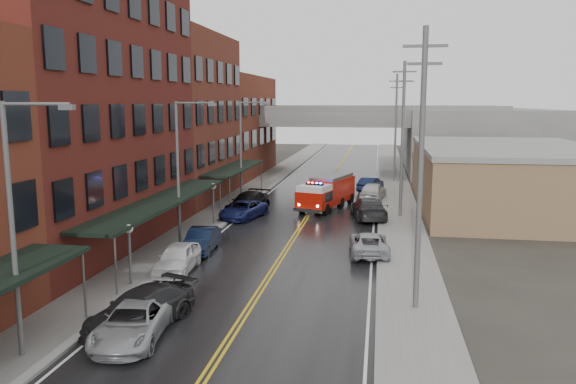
{
  "coord_description": "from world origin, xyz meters",
  "views": [
    {
      "loc": [
        5.48,
        -8.87,
        8.98
      ],
      "look_at": [
        -0.49,
        27.68,
        3.0
      ],
      "focal_mm": 35.0,
      "sensor_mm": 36.0,
      "label": 1
    }
  ],
  "objects": [
    {
      "name": "road",
      "position": [
        0.0,
        30.0,
        0.01
      ],
      "size": [
        11.0,
        160.0,
        0.02
      ],
      "primitive_type": "cube",
      "color": "black",
      "rests_on": "ground"
    },
    {
      "name": "sidewalk_left",
      "position": [
        -7.3,
        30.0,
        0.07
      ],
      "size": [
        3.0,
        160.0,
        0.15
      ],
      "primitive_type": "cube",
      "color": "slate",
      "rests_on": "ground"
    },
    {
      "name": "sidewalk_right",
      "position": [
        7.3,
        30.0,
        0.07
      ],
      "size": [
        3.0,
        160.0,
        0.15
      ],
      "primitive_type": "cube",
      "color": "slate",
      "rests_on": "ground"
    },
    {
      "name": "curb_left",
      "position": [
        -5.65,
        30.0,
        0.07
      ],
      "size": [
        0.3,
        160.0,
        0.15
      ],
      "primitive_type": "cube",
      "color": "gray",
      "rests_on": "ground"
    },
    {
      "name": "curb_right",
      "position": [
        5.65,
        30.0,
        0.07
      ],
      "size": [
        0.3,
        160.0,
        0.15
      ],
      "primitive_type": "cube",
      "color": "gray",
      "rests_on": "ground"
    },
    {
      "name": "brick_building_b",
      "position": [
        -13.3,
        23.0,
        9.0
      ],
      "size": [
        9.0,
        20.0,
        18.0
      ],
      "primitive_type": "cube",
      "color": "#561D16",
      "rests_on": "ground"
    },
    {
      "name": "brick_building_c",
      "position": [
        -13.3,
        40.5,
        7.5
      ],
      "size": [
        9.0,
        15.0,
        15.0
      ],
      "primitive_type": "cube",
      "color": "brown",
      "rests_on": "ground"
    },
    {
      "name": "brick_building_far",
      "position": [
        -13.3,
        58.0,
        6.0
      ],
      "size": [
        9.0,
        20.0,
        12.0
      ],
      "primitive_type": "cube",
      "color": "maroon",
      "rests_on": "ground"
    },
    {
      "name": "tan_building",
      "position": [
        16.0,
        40.0,
        2.5
      ],
      "size": [
        14.0,
        22.0,
        5.0
      ],
      "primitive_type": "cube",
      "color": "#926A4F",
      "rests_on": "ground"
    },
    {
      "name": "right_far_block",
      "position": [
        18.0,
        70.0,
        4.0
      ],
      "size": [
        18.0,
        30.0,
        8.0
      ],
      "primitive_type": "cube",
      "color": "slate",
      "rests_on": "ground"
    },
    {
      "name": "awning_1",
      "position": [
        -7.49,
        23.0,
        2.99
      ],
      "size": [
        2.6,
        18.0,
        3.09
      ],
      "color": "black",
      "rests_on": "ground"
    },
    {
      "name": "awning_2",
      "position": [
        -7.49,
        40.5,
        2.99
      ],
      "size": [
        2.6,
        13.0,
        3.09
      ],
      "color": "black",
      "rests_on": "ground"
    },
    {
      "name": "globe_lamp_1",
      "position": [
        -6.4,
        16.0,
        2.31
      ],
      "size": [
        0.44,
        0.44,
        3.12
      ],
      "color": "#59595B",
      "rests_on": "ground"
    },
    {
      "name": "globe_lamp_2",
      "position": [
        -6.4,
        30.0,
        2.31
      ],
      "size": [
        0.44,
        0.44,
        3.12
      ],
      "color": "#59595B",
      "rests_on": "ground"
    },
    {
      "name": "street_lamp_0",
      "position": [
        -6.55,
        8.0,
        5.19
      ],
      "size": [
        2.64,
        0.22,
        9.0
      ],
      "color": "#59595B",
      "rests_on": "ground"
    },
    {
      "name": "street_lamp_1",
      "position": [
        -6.55,
        24.0,
        5.19
      ],
      "size": [
        2.64,
        0.22,
        9.0
      ],
      "color": "#59595B",
      "rests_on": "ground"
    },
    {
      "name": "street_lamp_2",
      "position": [
        -6.55,
        40.0,
        5.19
      ],
      "size": [
        2.64,
        0.22,
        9.0
      ],
      "color": "#59595B",
      "rests_on": "ground"
    },
    {
      "name": "utility_pole_0",
      "position": [
        7.2,
        15.0,
        6.31
      ],
      "size": [
        1.8,
        0.24,
        12.0
      ],
      "color": "#59595B",
      "rests_on": "ground"
    },
    {
      "name": "utility_pole_1",
      "position": [
        7.2,
        35.0,
        6.31
      ],
      "size": [
        1.8,
        0.24,
        12.0
      ],
      "color": "#59595B",
      "rests_on": "ground"
    },
    {
      "name": "utility_pole_2",
      "position": [
        7.2,
        55.0,
        6.31
      ],
      "size": [
        1.8,
        0.24,
        12.0
      ],
      "color": "#59595B",
      "rests_on": "ground"
    },
    {
      "name": "overpass",
      "position": [
        0.0,
        62.0,
        5.99
      ],
      "size": [
        40.0,
        10.0,
        7.5
      ],
      "color": "slate",
      "rests_on": "ground"
    },
    {
      "name": "fire_truck",
      "position": [
        1.15,
        37.77,
        1.49
      ],
      "size": [
        4.66,
        7.88,
        2.74
      ],
      "rotation": [
        0.0,
        0.0,
        -0.3
      ],
      "color": "#B41408",
      "rests_on": "ground"
    },
    {
      "name": "parked_car_left_2",
      "position": [
        -3.6,
        10.16,
        0.69
      ],
      "size": [
        2.84,
        5.17,
        1.37
      ],
      "primitive_type": "imported",
      "rotation": [
        0.0,
        0.0,
        0.12
      ],
      "color": "#989C9F",
      "rests_on": "ground"
    },
    {
      "name": "parked_car_left_3",
      "position": [
        -3.83,
        11.33,
        0.76
      ],
      "size": [
        3.77,
        5.63,
        1.51
      ],
      "primitive_type": "imported",
      "rotation": [
        0.0,
        0.0,
        -0.35
      ],
      "color": "black",
      "rests_on": "ground"
    },
    {
      "name": "parked_car_left_4",
      "position": [
        -5.0,
        18.73,
        0.75
      ],
      "size": [
        2.04,
        4.51,
        1.5
      ],
      "primitive_type": "imported",
      "rotation": [
        0.0,
        0.0,
        0.06
      ],
      "color": "silver",
      "rests_on": "ground"
    },
    {
      "name": "parked_car_left_5",
      "position": [
        -5.0,
        22.8,
        0.71
      ],
      "size": [
        1.77,
        4.42,
        1.43
      ],
      "primitive_type": "imported",
      "rotation": [
        0.0,
        0.0,
        0.06
      ],
      "color": "black",
      "rests_on": "ground"
    },
    {
      "name": "parked_car_left_6",
      "position": [
        -4.82,
        32.69,
        0.68
      ],
      "size": [
        3.42,
        5.33,
        1.37
      ],
      "primitive_type": "imported",
      "rotation": [
        0.0,
        0.0,
        -0.25
      ],
      "color": "#161C53",
      "rests_on": "ground"
    },
    {
      "name": "parked_car_left_7",
      "position": [
        -5.0,
        34.97,
        0.82
      ],
      "size": [
        3.16,
        5.95,
        1.64
      ],
      "primitive_type": "imported",
      "rotation": [
        0.0,
        0.0,
        -0.16
      ],
      "color": "black",
      "rests_on": "ground"
    },
    {
      "name": "parked_car_right_0",
      "position": [
        5.0,
        23.8,
        0.67
      ],
      "size": [
        2.57,
        4.95,
        1.33
      ],
      "primitive_type": "imported",
      "rotation": [
        0.0,
        0.0,
        3.22
      ],
      "color": "#9D9FA5",
      "rests_on": "ground"
    },
    {
      "name": "parked_car_right_1",
      "position": [
        4.75,
        34.2,
        0.83
      ],
      "size": [
        3.29,
        6.06,
        1.67
      ],
      "primitive_type": "imported",
      "rotation": [
        0.0,
        0.0,
        3.32
      ],
      "color": "#2B2A2D",
      "rests_on": "ground"
    },
    {
      "name": "parked_car_right_2",
      "position": [
        5.0,
        42.48,
        0.84
      ],
      "size": [
        2.7,
        5.17,
        1.68
      ],
      "primitive_type": "imported",
      "rotation": [
        0.0,
        0.0,
        2.99
      ],
      "color": "silver",
      "rests_on": "ground"
    },
    {
      "name": "parked_car_right_3",
      "position": [
        4.67,
        47.8,
        0.72
      ],
      "size": [
        2.73,
        4.62,
        1.44
      ],
      "primitive_type": "imported",
      "rotation": [
        0.0,
        0.0,
        2.85
      ],
      "color": "#0E1632",
      "rests_on": "ground"
    }
  ]
}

